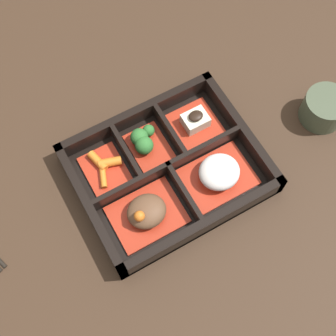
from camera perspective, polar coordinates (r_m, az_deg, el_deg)
ground_plane at (r=0.80m, az=-0.00°, el=-0.73°), size 3.00×3.00×0.00m
bento_base at (r=0.79m, az=-0.00°, el=-0.58°), size 0.30×0.24×0.01m
bento_rim at (r=0.78m, az=-0.13°, el=0.06°), size 0.30×0.24×0.04m
bowl_rice at (r=0.77m, az=6.23°, el=-0.64°), size 0.12×0.09×0.04m
bowl_stew at (r=0.75m, az=-2.64°, el=-5.45°), size 0.12×0.09×0.05m
bowl_tofu at (r=0.82m, az=3.32°, el=5.62°), size 0.08×0.08×0.04m
bowl_greens at (r=0.80m, az=-2.88°, el=3.19°), size 0.06×0.08×0.04m
bowl_carrots at (r=0.79m, az=-7.75°, el=0.07°), size 0.07×0.08×0.02m
tea_cup at (r=0.87m, az=18.52°, el=6.96°), size 0.08×0.08×0.05m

